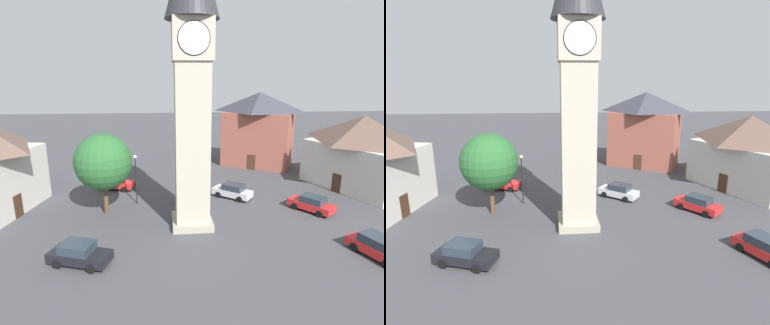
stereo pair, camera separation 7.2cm
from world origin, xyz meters
The scene contains 12 objects.
ground_plane centered at (0.00, 0.00, 0.00)m, with size 200.00×200.00×0.00m, color #424247.
clock_tower centered at (0.00, 0.00, 13.83)m, with size 4.06×4.06×23.58m.
car_blue_kerb centered at (12.44, -6.26, 0.76)m, with size 2.95×4.45×1.53m.
car_silver_kerb centered at (-8.07, -5.21, 0.76)m, with size 4.45×2.88×1.53m.
car_red_corner centered at (11.53, 1.83, 0.76)m, with size 3.84×4.31×1.53m.
car_white_side centered at (-7.83, 9.88, 0.76)m, with size 4.41×2.63×1.53m.
car_black_far centered at (4.86, 6.00, 0.76)m, with size 4.27×3.91×1.53m.
pedestrian centered at (-0.93, 4.92, 1.01)m, with size 0.37×0.50×1.69m.
tree centered at (-7.68, 3.01, 4.95)m, with size 5.11×5.11×7.52m.
building_terrace_right centered at (19.94, 7.91, 4.25)m, with size 11.02×13.20×8.31m.
building_corner_back centered at (11.44, 19.17, 5.36)m, with size 11.70×10.60×10.51m.
lamp_post centered at (-5.07, 5.26, 3.36)m, with size 0.36×0.36×5.02m.
Camera 2 is at (-2.20, -24.31, 11.89)m, focal length 28.96 mm.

